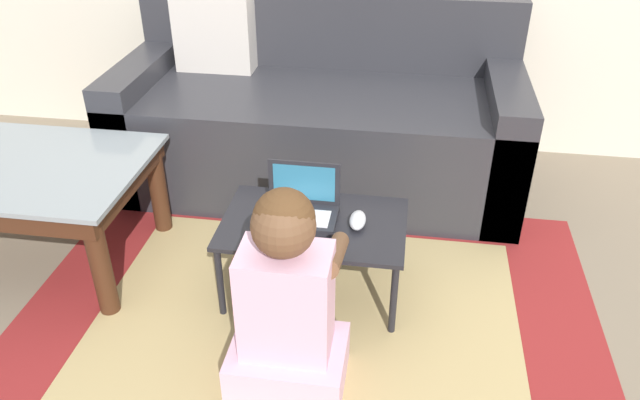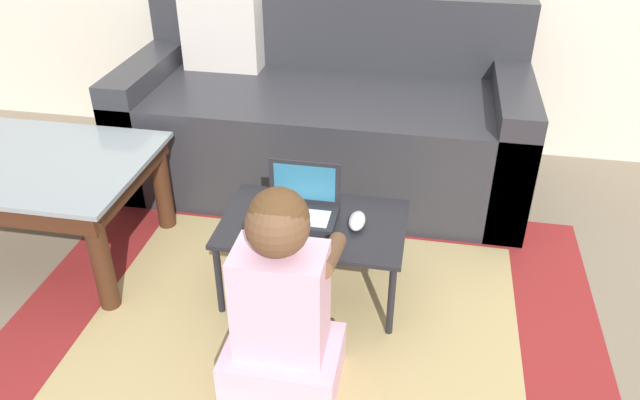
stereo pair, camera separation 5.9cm
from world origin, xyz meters
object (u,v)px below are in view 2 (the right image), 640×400
at_px(computer_mouse, 357,221).
at_px(person_seated, 281,304).
at_px(laptop, 301,208).
at_px(couch, 324,119).
at_px(laptop_desk, 313,229).

xyz_separation_m(computer_mouse, person_seated, (-0.16, -0.44, -0.01)).
bearing_deg(laptop, couch, 94.94).
height_order(laptop, computer_mouse, laptop).
bearing_deg(person_seated, laptop, 95.16).
bearing_deg(computer_mouse, laptop_desk, -178.55).
xyz_separation_m(laptop, person_seated, (0.04, -0.47, -0.03)).
bearing_deg(laptop_desk, computer_mouse, 1.45).
bearing_deg(person_seated, laptop_desk, 89.23).
height_order(couch, laptop, couch).
bearing_deg(couch, laptop, -85.06).
distance_m(couch, person_seated, 1.31).
distance_m(couch, laptop, 0.84).
relative_size(couch, person_seated, 2.61).
height_order(couch, laptop_desk, couch).
distance_m(laptop_desk, computer_mouse, 0.16).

